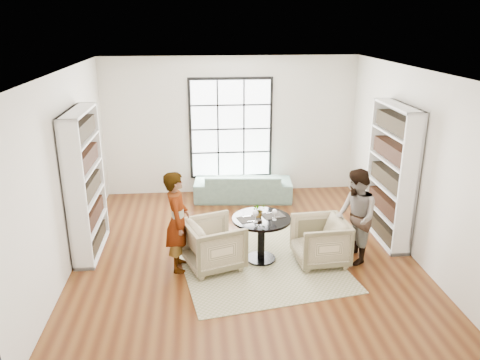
{
  "coord_description": "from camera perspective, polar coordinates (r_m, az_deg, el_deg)",
  "views": [
    {
      "loc": [
        -0.73,
        -7.02,
        3.73
      ],
      "look_at": [
        -0.04,
        0.4,
        1.15
      ],
      "focal_mm": 35.0,
      "sensor_mm": 36.0,
      "label": 1
    }
  ],
  "objects": [
    {
      "name": "room_shell",
      "position": [
        7.99,
        0.16,
        1.08
      ],
      "size": [
        6.0,
        6.01,
        6.0
      ],
      "color": "silver",
      "rests_on": "ground"
    },
    {
      "name": "sofa",
      "position": [
        10.12,
        0.36,
        -0.69
      ],
      "size": [
        2.15,
        1.0,
        0.61
      ],
      "primitive_type": "imported",
      "rotation": [
        0.0,
        0.0,
        3.05
      ],
      "color": "slate",
      "rests_on": "ground"
    },
    {
      "name": "armchair_right",
      "position": [
        7.62,
        9.73,
        -7.34
      ],
      "size": [
        0.87,
        0.85,
        0.74
      ],
      "primitive_type": "imported",
      "rotation": [
        0.0,
        0.0,
        -1.5
      ],
      "color": "tan",
      "rests_on": "ground"
    },
    {
      "name": "person_left",
      "position": [
        7.23,
        -7.62,
        -5.02
      ],
      "size": [
        0.39,
        0.58,
        1.59
      ],
      "primitive_type": "imported",
      "rotation": [
        0.0,
        0.0,
        1.56
      ],
      "color": "gray",
      "rests_on": "ground"
    },
    {
      "name": "person_right",
      "position": [
        7.62,
        13.92,
        -4.38
      ],
      "size": [
        0.59,
        0.75,
        1.54
      ],
      "primitive_type": "imported",
      "rotation": [
        0.0,
        0.0,
        -1.56
      ],
      "color": "gray",
      "rests_on": "ground"
    },
    {
      "name": "placemat_left",
      "position": [
        7.37,
        1.12,
        -4.77
      ],
      "size": [
        0.4,
        0.34,
        0.01
      ],
      "primitive_type": "cube",
      "rotation": [
        0.0,
        0.0,
        0.27
      ],
      "color": "black",
      "rests_on": "pedestal_table"
    },
    {
      "name": "ground",
      "position": [
        7.99,
        0.53,
        -8.75
      ],
      "size": [
        6.0,
        6.0,
        0.0
      ],
      "primitive_type": "plane",
      "color": "brown"
    },
    {
      "name": "armchair_left",
      "position": [
        7.4,
        -3.19,
        -7.79
      ],
      "size": [
        1.07,
        1.06,
        0.77
      ],
      "primitive_type": "imported",
      "rotation": [
        0.0,
        0.0,
        1.9
      ],
      "color": "tan",
      "rests_on": "ground"
    },
    {
      "name": "placemat_right",
      "position": [
        7.51,
        4.03,
        -4.32
      ],
      "size": [
        0.4,
        0.34,
        0.01
      ],
      "primitive_type": "cube",
      "rotation": [
        0.0,
        0.0,
        0.27
      ],
      "color": "black",
      "rests_on": "pedestal_table"
    },
    {
      "name": "pedestal_table",
      "position": [
        7.51,
        2.62,
        -6.06
      ],
      "size": [
        0.93,
        0.93,
        0.75
      ],
      "rotation": [
        0.0,
        0.0,
        0.27
      ],
      "color": "black",
      "rests_on": "ground"
    },
    {
      "name": "flower_centerpiece",
      "position": [
        7.41,
        2.31,
        -3.69
      ],
      "size": [
        0.25,
        0.23,
        0.23
      ],
      "primitive_type": "imported",
      "rotation": [
        0.0,
        0.0,
        0.26
      ],
      "color": "gray",
      "rests_on": "pedestal_table"
    },
    {
      "name": "cutlery_left",
      "position": [
        7.36,
        1.12,
        -4.72
      ],
      "size": [
        0.19,
        0.25,
        0.01
      ],
      "primitive_type": null,
      "rotation": [
        0.0,
        0.0,
        0.27
      ],
      "color": "silver",
      "rests_on": "placemat_left"
    },
    {
      "name": "rug",
      "position": [
        7.64,
        2.56,
        -10.08
      ],
      "size": [
        2.86,
        2.86,
        0.01
      ],
      "primitive_type": "cube",
      "rotation": [
        0.0,
        0.0,
        0.17
      ],
      "color": "tan",
      "rests_on": "ground"
    },
    {
      "name": "wine_glass_left",
      "position": [
        7.21,
        1.9,
        -4.11
      ],
      "size": [
        0.09,
        0.09,
        0.2
      ],
      "color": "silver",
      "rests_on": "pedestal_table"
    },
    {
      "name": "cutlery_right",
      "position": [
        7.51,
        4.03,
        -4.27
      ],
      "size": [
        0.19,
        0.25,
        0.01
      ],
      "primitive_type": null,
      "rotation": [
        0.0,
        0.0,
        0.27
      ],
      "color": "silver",
      "rests_on": "placemat_right"
    },
    {
      "name": "wine_glass_right",
      "position": [
        7.31,
        4.24,
        -3.93
      ],
      "size": [
        0.08,
        0.08,
        0.18
      ],
      "color": "silver",
      "rests_on": "pedestal_table"
    }
  ]
}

